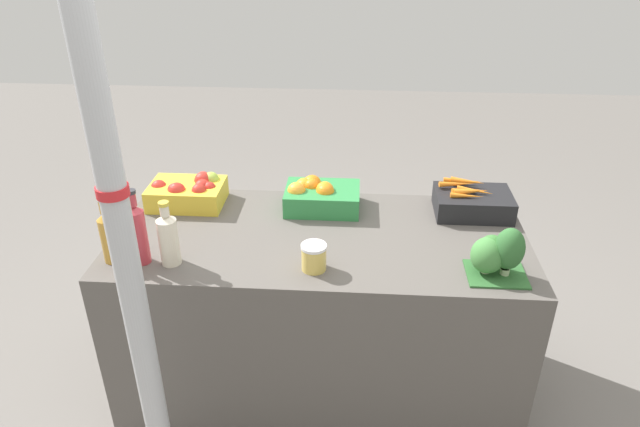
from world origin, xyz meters
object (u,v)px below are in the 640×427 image
object	(u,v)px
apple_crate	(189,191)
carrot_crate	(472,202)
orange_crate	(319,195)
support_pole	(119,225)
juice_bottle_amber	(109,235)
juice_bottle_ruby	(138,232)
pickle_jar	(314,257)
broccoli_pile	(498,253)
juice_bottle_cloudy	(168,238)

from	to	relation	value
apple_crate	carrot_crate	xyz separation A→B (m)	(1.28, 0.00, -0.01)
orange_crate	carrot_crate	distance (m)	0.69
support_pole	apple_crate	distance (m)	1.00
orange_crate	juice_bottle_amber	size ratio (longest dim) A/B	1.20
juice_bottle_ruby	pickle_jar	bearing A→B (deg)	-0.33
support_pole	carrot_crate	bearing A→B (deg)	38.01
apple_crate	broccoli_pile	distance (m)	1.38
pickle_jar	juice_bottle_ruby	bearing A→B (deg)	179.67
support_pole	pickle_jar	xyz separation A→B (m)	(0.52, 0.43, -0.36)
carrot_crate	juice_bottle_amber	bearing A→B (deg)	-161.19
juice_bottle_amber	apple_crate	bearing A→B (deg)	70.89
carrot_crate	broccoli_pile	bearing A→B (deg)	-88.75
juice_bottle_ruby	juice_bottle_cloudy	xyz separation A→B (m)	(0.11, 0.00, -0.02)
apple_crate	juice_bottle_cloudy	size ratio (longest dim) A/B	1.26
support_pole	juice_bottle_ruby	bearing A→B (deg)	108.46
support_pole	pickle_jar	distance (m)	0.77
juice_bottle_ruby	support_pole	bearing A→B (deg)	-71.54
orange_crate	juice_bottle_amber	distance (m)	0.91
juice_bottle_ruby	broccoli_pile	bearing A→B (deg)	0.30
carrot_crate	orange_crate	bearing A→B (deg)	179.96
juice_bottle_ruby	pickle_jar	xyz separation A→B (m)	(0.67, -0.00, -0.08)
juice_bottle_amber	juice_bottle_cloudy	world-z (taller)	juice_bottle_amber
broccoli_pile	juice_bottle_cloudy	world-z (taller)	juice_bottle_cloudy
apple_crate	juice_bottle_amber	distance (m)	0.52
juice_bottle_amber	pickle_jar	bearing A→B (deg)	-0.28
juice_bottle_ruby	juice_bottle_cloudy	distance (m)	0.12
support_pole	carrot_crate	size ratio (longest dim) A/B	7.45
apple_crate	carrot_crate	distance (m)	1.28
apple_crate	juice_bottle_cloudy	world-z (taller)	juice_bottle_cloudy
juice_bottle_cloudy	orange_crate	bearing A→B (deg)	42.83
support_pole	apple_crate	xyz separation A→B (m)	(-0.09, 0.93, -0.35)
broccoli_pile	juice_bottle_amber	bearing A→B (deg)	-179.72
broccoli_pile	pickle_jar	xyz separation A→B (m)	(-0.68, -0.01, -0.04)
support_pole	juice_bottle_amber	bearing A→B (deg)	120.99
carrot_crate	juice_bottle_ruby	bearing A→B (deg)	-159.68
juice_bottle_cloudy	support_pole	bearing A→B (deg)	-85.96
broccoli_pile	juice_bottle_amber	xyz separation A→B (m)	(-1.46, -0.01, 0.02)
apple_crate	juice_bottle_cloudy	xyz separation A→B (m)	(0.06, -0.49, 0.05)
support_pole	orange_crate	world-z (taller)	support_pole
orange_crate	pickle_jar	size ratio (longest dim) A/B	3.14
apple_crate	juice_bottle_ruby	world-z (taller)	juice_bottle_ruby
pickle_jar	juice_bottle_cloudy	bearing A→B (deg)	179.60
pickle_jar	support_pole	bearing A→B (deg)	-140.36
support_pole	orange_crate	bearing A→B (deg)	61.60
apple_crate	carrot_crate	world-z (taller)	same
orange_crate	pickle_jar	world-z (taller)	orange_crate
support_pole	juice_bottle_cloudy	world-z (taller)	support_pole
carrot_crate	juice_bottle_amber	size ratio (longest dim) A/B	1.20
orange_crate	apple_crate	bearing A→B (deg)	-179.81
orange_crate	pickle_jar	bearing A→B (deg)	-87.94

